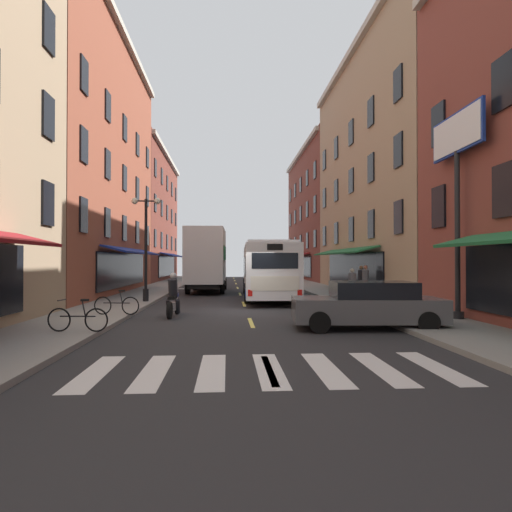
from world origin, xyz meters
The scene contains 19 objects.
ground_plane centered at (0.00, 0.00, -0.05)m, with size 34.80×80.00×0.10m, color #28282B.
lane_centre_dashes centered at (0.00, -0.25, 0.00)m, with size 0.14×73.90×0.01m.
crosswalk_near centered at (0.00, -10.00, 0.00)m, with size 7.10×2.80×0.01m.
sidewalk_left centered at (-5.90, 0.00, 0.07)m, with size 3.00×80.00×0.14m, color gray.
sidewalk_right centered at (5.90, 0.00, 0.07)m, with size 3.00×80.00×0.14m, color gray.
storefront_row_left centered at (-11.38, 2.71, 7.10)m, with size 9.44×79.90×16.70m.
storefront_row_right centered at (11.38, 0.49, 7.32)m, with size 9.44×79.90×16.13m.
billboard_sign centered at (7.05, -3.95, 5.59)m, with size 0.40×3.22×7.06m.
transit_bus centered at (1.45, 6.41, 1.62)m, with size 2.89×11.29×3.08m.
box_truck centered at (-2.17, 11.27, 2.16)m, with size 2.62×7.66×4.20m.
sedan_near centered at (3.56, -5.07, 0.74)m, with size 4.69×2.28×1.47m.
sedan_mid centered at (-2.32, 20.08, 0.70)m, with size 2.10×4.60×1.37m.
motorcycle_rider centered at (-2.84, -1.69, 0.71)m, with size 0.62×2.07×1.66m.
bicycle_near centered at (-4.85, -2.09, 0.50)m, with size 1.70×0.48×0.91m.
bicycle_mid centered at (-4.95, -5.98, 0.50)m, with size 1.71×0.48×0.91m.
pedestrian_near centered at (6.70, 5.01, 1.06)m, with size 0.36×0.51×1.73m.
pedestrian_mid centered at (6.78, 6.00, 1.01)m, with size 0.36×0.36×1.70m.
pedestrian_far centered at (5.20, 2.33, 0.96)m, with size 0.36×0.36×1.61m.
street_lamp_twin centered at (-4.79, 3.31, 2.95)m, with size 1.42×0.32×5.07m.
Camera 1 is at (-0.82, -18.49, 2.10)m, focal length 30.88 mm.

